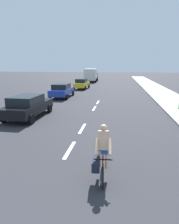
% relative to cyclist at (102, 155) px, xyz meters
% --- Properties ---
extents(ground_plane, '(160.00, 160.00, 0.00)m').
position_rel_cyclist_xyz_m(ground_plane, '(-1.56, 14.52, -0.83)').
color(ground_plane, '#2D2D33').
extents(sidewalk_strip, '(3.60, 80.00, 0.14)m').
position_rel_cyclist_xyz_m(sidewalk_strip, '(5.88, 16.52, -0.76)').
color(sidewalk_strip, '#B2ADA3').
rests_on(sidewalk_strip, ground).
extents(lane_stripe_2, '(0.16, 1.80, 0.01)m').
position_rel_cyclist_xyz_m(lane_stripe_2, '(-1.56, 1.93, -0.83)').
color(lane_stripe_2, white).
rests_on(lane_stripe_2, ground).
extents(lane_stripe_3, '(0.16, 1.80, 0.01)m').
position_rel_cyclist_xyz_m(lane_stripe_3, '(-1.56, 4.87, -0.83)').
color(lane_stripe_3, white).
rests_on(lane_stripe_3, ground).
extents(lane_stripe_4, '(0.16, 1.80, 0.01)m').
position_rel_cyclist_xyz_m(lane_stripe_4, '(-1.56, 10.27, -0.83)').
color(lane_stripe_4, white).
rests_on(lane_stripe_4, ground).
extents(lane_stripe_5, '(0.16, 1.80, 0.01)m').
position_rel_cyclist_xyz_m(lane_stripe_5, '(-1.56, 13.00, -0.83)').
color(lane_stripe_5, white).
rests_on(lane_stripe_5, ground).
extents(cyclist, '(0.66, 1.71, 1.82)m').
position_rel_cyclist_xyz_m(cyclist, '(0.00, 0.00, 0.00)').
color(cyclist, black).
rests_on(cyclist, ground).
extents(parked_car_black, '(2.14, 4.58, 1.57)m').
position_rel_cyclist_xyz_m(parked_car_black, '(-5.77, 6.69, 0.01)').
color(parked_car_black, black).
rests_on(parked_car_black, ground).
extents(parked_car_blue, '(2.05, 4.38, 1.57)m').
position_rel_cyclist_xyz_m(parked_car_blue, '(-5.90, 15.28, 0.01)').
color(parked_car_blue, '#1E389E').
rests_on(parked_car_blue, ground).
extents(parked_car_yellow, '(2.00, 4.02, 1.57)m').
position_rel_cyclist_xyz_m(parked_car_yellow, '(-5.21, 23.39, 0.01)').
color(parked_car_yellow, gold).
rests_on(parked_car_yellow, ground).
extents(delivery_truck, '(2.87, 6.33, 2.80)m').
position_rel_cyclist_xyz_m(delivery_truck, '(-5.70, 36.53, 0.67)').
color(delivery_truck, '#23478C').
rests_on(delivery_truck, ground).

